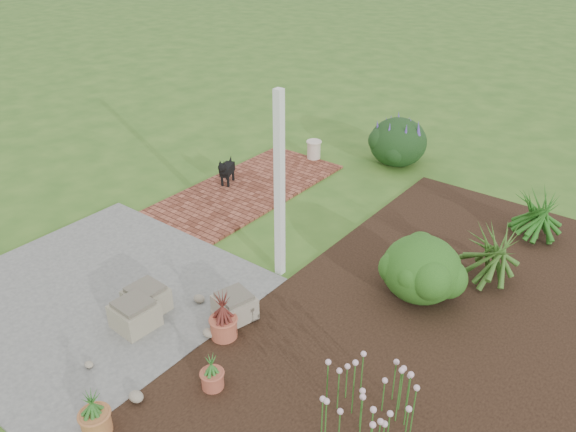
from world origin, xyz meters
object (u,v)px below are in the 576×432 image
Objects in this scene: stone_trough_near at (135,315)px; black_dog at (226,169)px; cream_ceramic_urn at (314,150)px; evergreen_shrub at (421,267)px.

black_dog is (-1.77, 3.41, 0.13)m from stone_trough_near.
stone_trough_near is 5.43m from cream_ceramic_urn.
evergreen_shrub is (4.07, -0.86, 0.12)m from black_dog.
stone_trough_near is 3.44m from evergreen_shrub.
black_dog reaches higher than stone_trough_near.
evergreen_shrub reaches higher than stone_trough_near.
evergreen_shrub is (2.30, 2.55, 0.25)m from stone_trough_near.
black_dog is at bearing -105.46° from cream_ceramic_urn.
black_dog is 1.52× the size of cream_ceramic_urn.
evergreen_shrub is at bearing -37.62° from cream_ceramic_urn.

